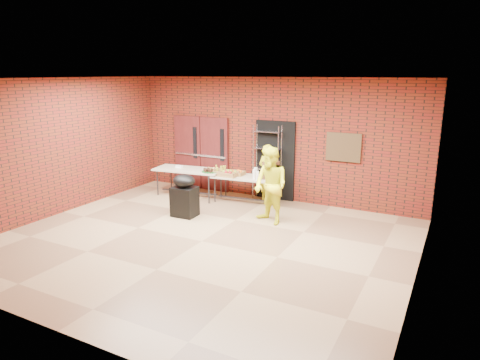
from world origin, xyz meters
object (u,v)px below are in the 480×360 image
wire_rack (267,163)px  covered_grill (184,195)px  volunteer_man (271,186)px  volunteer_woman (268,174)px  coffee_dispenser (271,170)px  table_left (189,171)px  table_right (246,179)px

wire_rack → covered_grill: 2.50m
volunteer_man → covered_grill: bearing=-141.3°
covered_grill → volunteer_woman: 2.34m
volunteer_man → coffee_dispenser: bearing=137.8°
coffee_dispenser → volunteer_man: 1.26m
table_left → table_right: size_ratio=1.09×
table_right → volunteer_man: (1.16, -1.08, 0.22)m
wire_rack → covered_grill: wire_rack is taller
wire_rack → volunteer_man: size_ratio=1.15×
volunteer_woman → volunteer_man: size_ratio=0.88×
table_right → volunteer_man: 1.60m
table_left → table_right: 1.68m
table_right → volunteer_woman: 0.59m
table_left → coffee_dispenser: size_ratio=4.38×
wire_rack → volunteer_man: wire_rack is taller
wire_rack → table_right: wire_rack is taller
table_right → volunteer_man: size_ratio=1.03×
volunteer_man → wire_rack: bearing=141.0°
wire_rack → volunteer_man: bearing=-61.9°
volunteer_woman → covered_grill: bearing=70.1°
table_right → coffee_dispenser: 0.73m
table_left → volunteer_man: size_ratio=1.13×
volunteer_man → volunteer_woman: bearing=140.6°
table_left → table_right: (1.67, 0.16, -0.06)m
table_left → volunteer_man: bearing=-25.5°
covered_grill → table_right: bearing=60.7°
volunteer_woman → coffee_dispenser: bearing=139.8°
covered_grill → volunteer_woman: (1.27, 1.94, 0.26)m
wire_rack → volunteer_woman: wire_rack is taller
coffee_dispenser → volunteer_woman: size_ratio=0.29×
table_left → coffee_dispenser: bearing=-1.8°
table_left → table_right: table_left is taller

